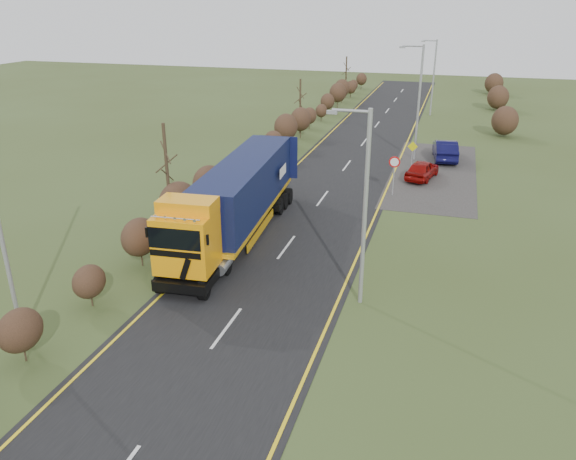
% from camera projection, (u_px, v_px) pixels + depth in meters
% --- Properties ---
extents(ground, '(160.00, 160.00, 0.00)m').
position_uv_depth(ground, '(261.00, 282.00, 25.30)').
color(ground, '#3A461E').
rests_on(ground, ground).
extents(road, '(8.00, 120.00, 0.02)m').
position_uv_depth(road, '(315.00, 209.00, 34.16)').
color(road, black).
rests_on(road, ground).
extents(layby, '(6.00, 18.00, 0.02)m').
position_uv_depth(layby, '(434.00, 173.00, 41.29)').
color(layby, '#312D2B').
rests_on(layby, ground).
extents(lane_markings, '(7.52, 116.00, 0.01)m').
position_uv_depth(lane_markings, '(314.00, 210.00, 33.88)').
color(lane_markings, yellow).
rests_on(lane_markings, road).
extents(hedgerow, '(2.24, 102.04, 6.05)m').
position_uv_depth(hedgerow, '(209.00, 185.00, 33.27)').
color(hedgerow, '#312016').
rests_on(hedgerow, ground).
extents(lorry, '(3.36, 14.74, 4.06)m').
position_uv_depth(lorry, '(238.00, 197.00, 29.15)').
color(lorry, black).
rests_on(lorry, ground).
extents(car_red_hatchback, '(2.43, 4.19, 1.34)m').
position_uv_depth(car_red_hatchback, '(422.00, 170.00, 39.66)').
color(car_red_hatchback, maroon).
rests_on(car_red_hatchback, ground).
extents(car_blue_sedan, '(2.22, 4.95, 1.58)m').
position_uv_depth(car_blue_sedan, '(445.00, 150.00, 44.37)').
color(car_blue_sedan, black).
rests_on(car_blue_sedan, ground).
extents(streetlight_near, '(1.74, 0.18, 8.12)m').
position_uv_depth(streetlight_near, '(363.00, 202.00, 21.99)').
color(streetlight_near, '#9FA1A4').
rests_on(streetlight_near, ground).
extents(streetlight_mid, '(1.87, 0.18, 8.76)m').
position_uv_depth(streetlight_mid, '(418.00, 98.00, 43.00)').
color(streetlight_mid, '#9FA1A4').
rests_on(streetlight_mid, ground).
extents(streetlight_far, '(1.70, 0.18, 7.96)m').
position_uv_depth(streetlight_far, '(433.00, 75.00, 60.19)').
color(streetlight_far, '#9FA1A4').
rests_on(streetlight_far, ground).
extents(speed_sign, '(0.72, 0.10, 2.60)m').
position_uv_depth(speed_sign, '(394.00, 168.00, 35.84)').
color(speed_sign, '#9FA1A4').
rests_on(speed_sign, ground).
extents(warning_board, '(0.76, 0.11, 2.00)m').
position_uv_depth(warning_board, '(412.00, 152.00, 42.19)').
color(warning_board, '#9FA1A4').
rests_on(warning_board, ground).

